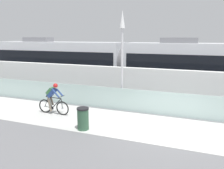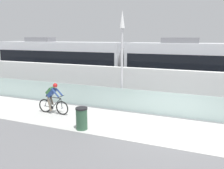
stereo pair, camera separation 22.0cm
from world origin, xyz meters
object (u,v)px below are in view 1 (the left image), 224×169
object	(u,v)px
cyclist_on_bike	(53,99)
trash_bin	(83,119)
tram	(125,64)
lamp_post_antenna	(122,48)

from	to	relation	value
cyclist_on_bike	trash_bin	xyz separation A→B (m)	(2.36, -1.25, -0.32)
cyclist_on_bike	trash_bin	size ratio (longest dim) A/B	1.84
trash_bin	tram	bearing A→B (deg)	95.31
tram	cyclist_on_bike	bearing A→B (deg)	-103.19
tram	trash_bin	world-z (taller)	tram
tram	trash_bin	bearing A→B (deg)	-84.69
lamp_post_antenna	trash_bin	world-z (taller)	lamp_post_antenna
tram	lamp_post_antenna	world-z (taller)	lamp_post_antenna
cyclist_on_bike	lamp_post_antenna	world-z (taller)	lamp_post_antenna
lamp_post_antenna	tram	bearing A→B (deg)	105.84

